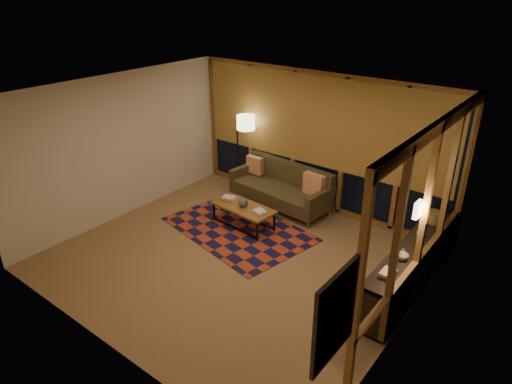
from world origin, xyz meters
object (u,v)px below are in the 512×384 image
Objects in this scene: sofa at (280,187)px; coffee_table at (243,216)px; bookshelf at (410,266)px; floor_lamp at (238,149)px.

coffee_table is at bearing -88.57° from sofa.
sofa is 1.10m from coffee_table.
bookshelf is (3.11, 0.08, 0.15)m from coffee_table.
floor_lamp reaches higher than sofa.
sofa reaches higher than coffee_table.
floor_lamp is at bearing 173.89° from sofa.
sofa is 3.20m from bookshelf.
coffee_table is 0.71× the size of floor_lamp.
floor_lamp is 4.55m from bookshelf.
bookshelf is at bearing -13.10° from sofa.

